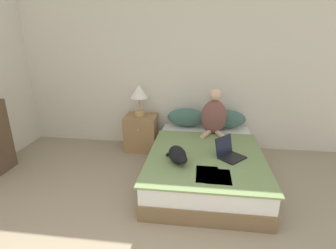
% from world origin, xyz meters
% --- Properties ---
extents(wall_back, '(6.04, 0.05, 2.55)m').
position_xyz_m(wall_back, '(0.00, 3.50, 1.27)').
color(wall_back, beige).
rests_on(wall_back, ground_plane).
extents(bed, '(1.44, 2.04, 0.41)m').
position_xyz_m(bed, '(0.56, 2.41, 0.20)').
color(bed, brown).
rests_on(bed, ground_plane).
extents(pillow_near, '(0.62, 0.25, 0.30)m').
position_xyz_m(pillow_near, '(0.24, 3.28, 0.56)').
color(pillow_near, '#42665B').
rests_on(pillow_near, bed).
extents(pillow_far, '(0.62, 0.25, 0.30)m').
position_xyz_m(pillow_far, '(0.87, 3.28, 0.56)').
color(pillow_far, '#42665B').
rests_on(pillow_far, bed).
extents(person_sitting, '(0.38, 0.37, 0.69)m').
position_xyz_m(person_sitting, '(0.66, 3.00, 0.71)').
color(person_sitting, brown).
rests_on(person_sitting, bed).
extents(cat_tabby, '(0.31, 0.50, 0.19)m').
position_xyz_m(cat_tabby, '(0.22, 1.98, 0.51)').
color(cat_tabby, black).
rests_on(cat_tabby, bed).
extents(laptop_open, '(0.41, 0.41, 0.24)m').
position_xyz_m(laptop_open, '(0.83, 2.21, 0.47)').
color(laptop_open, black).
rests_on(laptop_open, bed).
extents(nightstand, '(0.51, 0.45, 0.58)m').
position_xyz_m(nightstand, '(-0.50, 3.21, 0.29)').
color(nightstand, '#937047').
rests_on(nightstand, ground_plane).
extents(table_lamp, '(0.29, 0.29, 0.51)m').
position_xyz_m(table_lamp, '(-0.52, 3.23, 0.94)').
color(table_lamp, tan).
rests_on(table_lamp, nightstand).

